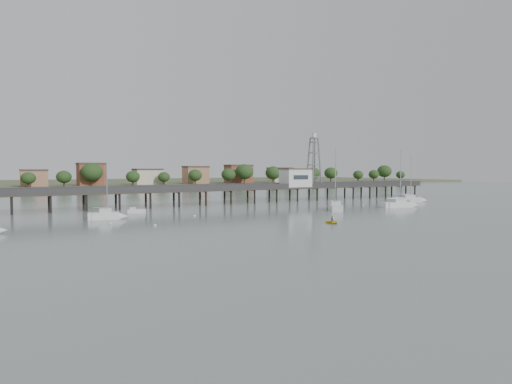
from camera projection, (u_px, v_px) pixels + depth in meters
ground_plane at (405, 236)px, 57.30m from camera, size 500.00×500.00×0.00m
pier at (216, 190)px, 108.83m from camera, size 150.00×5.00×5.50m
pier_building at (296, 178)px, 121.28m from camera, size 8.40×5.40×5.30m
lattice_tower at (314, 162)px, 124.32m from camera, size 3.20×3.20×15.50m
sailboat_e at (414, 200)px, 117.61m from camera, size 8.56×5.80×13.76m
sailboat_d at (404, 205)px, 101.46m from camera, size 9.20×4.51×14.55m
sailboat_b at (110, 216)px, 76.65m from camera, size 6.40×2.99×10.40m
sailboat_c at (335, 207)px, 95.50m from camera, size 7.16×8.70×14.51m
white_tender at (136, 211)px, 87.46m from camera, size 3.84×2.65×1.38m
yellow_dinghy at (332, 223)px, 70.95m from camera, size 2.13×0.88×2.90m
dinghy_occupant at (332, 223)px, 70.95m from camera, size 0.54×1.03×0.24m
mooring_buoys at (279, 214)px, 84.59m from camera, size 72.02×18.07×0.39m
far_shore at (93, 183)px, 263.97m from camera, size 500.00×170.00×10.40m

